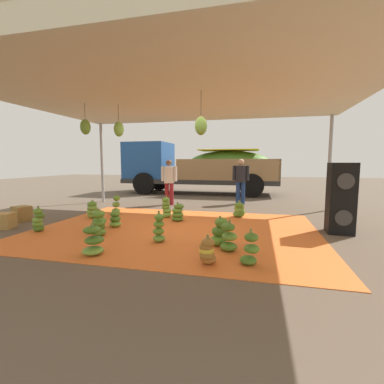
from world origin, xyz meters
TOP-DOWN VIEW (x-y plane):
  - ground_plane at (0.00, 3.00)m, footprint 40.00×40.00m
  - tarp_orange at (0.00, 0.00)m, footprint 6.01×4.52m
  - tent_canopy at (-0.02, -0.08)m, footprint 8.00×7.00m
  - banana_bunch_0 at (1.29, -1.18)m, footprint 0.39×0.39m
  - banana_bunch_1 at (-0.78, -1.85)m, footprint 0.42×0.44m
  - banana_bunch_2 at (-2.43, 0.59)m, footprint 0.32×0.34m
  - banana_bunch_3 at (1.06, -1.84)m, footprint 0.33×0.35m
  - banana_bunch_4 at (-0.60, 1.15)m, footprint 0.34×0.33m
  - banana_bunch_5 at (-1.30, -0.87)m, footprint 0.34×0.35m
  - banana_bunch_6 at (1.10, -0.91)m, footprint 0.41×0.41m
  - banana_bunch_7 at (-0.00, -0.98)m, footprint 0.31×0.32m
  - banana_bunch_8 at (-1.37, -0.13)m, footprint 0.32×0.32m
  - banana_bunch_9 at (-1.53, -0.54)m, footprint 0.48×0.43m
  - banana_bunch_10 at (-2.73, -0.88)m, footprint 0.29×0.29m
  - banana_bunch_11 at (1.65, -1.72)m, footprint 0.35×0.31m
  - banana_bunch_12 at (1.27, 1.68)m, footprint 0.37×0.34m
  - banana_bunch_13 at (-2.15, 1.30)m, footprint 0.33×0.33m
  - banana_bunch_14 at (-0.17, 0.79)m, footprint 0.40×0.41m
  - cargo_truck_main at (-1.08, 6.92)m, footprint 7.10×2.33m
  - worker_0 at (-1.22, 3.26)m, footprint 0.57×0.35m
  - worker_1 at (1.15, 4.04)m, footprint 0.58×0.35m
  - speaker_stack at (3.40, 0.54)m, footprint 0.51×0.54m
  - crate_0 at (-3.97, -0.09)m, footprint 0.48×0.46m
  - crate_1 at (-3.79, -0.82)m, footprint 0.59×0.48m

SIDE VIEW (x-z plane):
  - ground_plane at x=0.00m, z-range 0.00..0.00m
  - tarp_orange at x=0.00m, z-range 0.00..0.01m
  - crate_1 at x=-3.79m, z-range 0.00..0.34m
  - banana_bunch_8 at x=-1.37m, z-range -0.03..0.38m
  - crate_0 at x=-3.97m, z-range 0.00..0.37m
  - banana_bunch_3 at x=1.06m, z-range -0.03..0.41m
  - banana_bunch_12 at x=1.27m, z-range -0.03..0.42m
  - banana_bunch_14 at x=-0.17m, z-range -0.03..0.45m
  - banana_bunch_1 at x=-0.78m, z-range -0.04..0.47m
  - banana_bunch_9 at x=-1.53m, z-range -0.03..0.46m
  - banana_bunch_2 at x=-2.43m, z-range -0.02..0.46m
  - banana_bunch_11 at x=1.65m, z-range -0.04..0.48m
  - banana_bunch_0 at x=1.29m, z-range -0.04..0.49m
  - banana_bunch_6 at x=1.10m, z-range -0.03..0.49m
  - banana_bunch_5 at x=-1.30m, z-range -0.04..0.51m
  - banana_bunch_10 at x=-2.73m, z-range -0.03..0.52m
  - banana_bunch_13 at x=-2.15m, z-range -0.03..0.54m
  - banana_bunch_7 at x=0.00m, z-range -0.04..0.54m
  - banana_bunch_4 at x=-0.60m, z-range -0.03..0.56m
  - speaker_stack at x=3.40m, z-range 0.00..1.46m
  - worker_0 at x=-1.22m, z-range 0.13..1.68m
  - worker_1 at x=1.15m, z-range 0.13..1.71m
  - cargo_truck_main at x=-1.08m, z-range 0.06..2.46m
  - tent_canopy at x=-0.02m, z-range 1.37..4.28m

